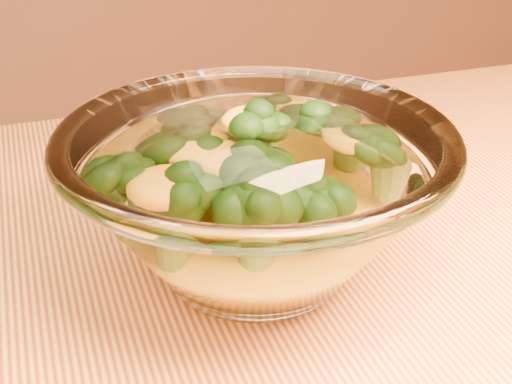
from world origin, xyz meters
TOP-DOWN VIEW (x-y plane):
  - glass_bowl at (0.12, 0.08)m, footprint 0.25×0.25m
  - cheese_sauce at (0.12, 0.08)m, footprint 0.12×0.12m
  - broccoli_heap at (0.12, 0.09)m, footprint 0.18×0.15m

SIDE VIEW (x-z plane):
  - cheese_sauce at x=0.12m, z-range 0.77..0.80m
  - glass_bowl at x=0.12m, z-range 0.75..0.86m
  - broccoli_heap at x=0.12m, z-range 0.78..0.86m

